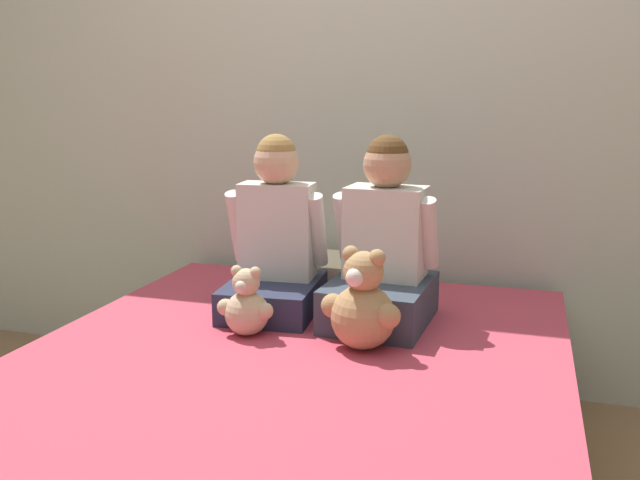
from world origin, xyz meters
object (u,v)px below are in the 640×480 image
(child_on_left, at_px, (275,243))
(child_on_right, at_px, (383,252))
(teddy_bear_held_by_left_child, at_px, (246,306))
(pillow_at_headboard, at_px, (353,273))
(bed, at_px, (282,438))
(teddy_bear_held_by_right_child, at_px, (363,307))

(child_on_left, xyz_separation_m, child_on_right, (0.38, -0.00, -0.01))
(teddy_bear_held_by_left_child, distance_m, pillow_at_headboard, 0.65)
(bed, distance_m, child_on_left, 0.68)
(teddy_bear_held_by_right_child, distance_m, pillow_at_headboard, 0.66)
(teddy_bear_held_by_left_child, distance_m, teddy_bear_held_by_right_child, 0.38)
(bed, xyz_separation_m, child_on_right, (0.19, 0.46, 0.47))
(child_on_right, xyz_separation_m, teddy_bear_held_by_left_child, (-0.38, -0.27, -0.14))
(bed, height_order, child_on_right, child_on_right)
(child_on_right, bearing_deg, pillow_at_headboard, 122.22)
(bed, relative_size, child_on_right, 3.20)
(bed, height_order, teddy_bear_held_by_left_child, teddy_bear_held_by_left_child)
(teddy_bear_held_by_left_child, height_order, teddy_bear_held_by_right_child, teddy_bear_held_by_right_child)
(teddy_bear_held_by_left_child, bearing_deg, teddy_bear_held_by_right_child, -0.46)
(child_on_right, distance_m, pillow_at_headboard, 0.44)
(teddy_bear_held_by_right_child, bearing_deg, teddy_bear_held_by_left_child, -165.68)
(child_on_right, bearing_deg, teddy_bear_held_by_left_child, -141.12)
(child_on_right, bearing_deg, teddy_bear_held_by_right_child, -86.95)
(child_on_left, relative_size, child_on_right, 0.99)
(teddy_bear_held_by_left_child, xyz_separation_m, teddy_bear_held_by_right_child, (0.38, -0.01, 0.04))
(child_on_right, height_order, teddy_bear_held_by_right_child, child_on_right)
(bed, bearing_deg, pillow_at_headboard, 90.00)
(teddy_bear_held_by_left_child, height_order, pillow_at_headboard, teddy_bear_held_by_left_child)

